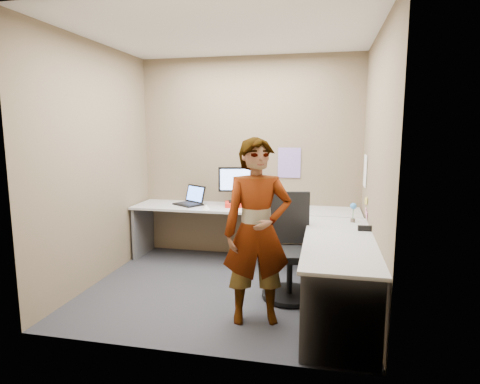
% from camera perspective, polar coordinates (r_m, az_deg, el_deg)
% --- Properties ---
extents(ground, '(3.00, 3.00, 0.00)m').
position_cam_1_polar(ground, '(4.54, -1.97, -13.65)').
color(ground, '#232327').
rests_on(ground, ground).
extents(wall_back, '(3.00, 0.00, 3.00)m').
position_cam_1_polar(wall_back, '(5.48, 1.28, 4.82)').
color(wall_back, brown).
rests_on(wall_back, ground).
extents(wall_right, '(0.00, 2.70, 2.70)m').
position_cam_1_polar(wall_right, '(4.11, 18.69, 2.96)').
color(wall_right, brown).
rests_on(wall_right, ground).
extents(wall_left, '(0.00, 2.70, 2.70)m').
position_cam_1_polar(wall_left, '(4.80, -19.73, 3.71)').
color(wall_left, brown).
rests_on(wall_left, ground).
extents(ceiling, '(3.00, 3.00, 0.00)m').
position_cam_1_polar(ceiling, '(4.30, -2.17, 21.78)').
color(ceiling, white).
rests_on(ceiling, wall_back).
extents(desk, '(2.98, 2.58, 0.73)m').
position_cam_1_polar(desk, '(4.64, 4.43, -5.52)').
color(desk, '#B5B5B5').
rests_on(desk, ground).
extents(paper_ream, '(0.35, 0.29, 0.06)m').
position_cam_1_polar(paper_ream, '(5.30, -0.49, -1.75)').
color(paper_ream, red).
rests_on(paper_ream, desk).
extents(monitor, '(0.48, 0.19, 0.46)m').
position_cam_1_polar(monitor, '(5.27, -0.45, 1.52)').
color(monitor, black).
rests_on(monitor, paper_ream).
extents(laptop, '(0.46, 0.44, 0.26)m').
position_cam_1_polar(laptop, '(5.48, -6.95, -1.10)').
color(laptop, black).
rests_on(laptop, desk).
extents(trackball_mouse, '(0.12, 0.08, 0.07)m').
position_cam_1_polar(trackball_mouse, '(5.32, -0.65, -1.77)').
color(trackball_mouse, '#B7B7BC').
rests_on(trackball_mouse, desk).
extents(origami, '(0.10, 0.10, 0.06)m').
position_cam_1_polar(origami, '(5.13, -4.82, -2.15)').
color(origami, white).
rests_on(origami, desk).
extents(stapler, '(0.15, 0.05, 0.05)m').
position_cam_1_polar(stapler, '(4.24, 17.42, -4.95)').
color(stapler, black).
rests_on(stapler, desk).
extents(flower, '(0.07, 0.07, 0.22)m').
position_cam_1_polar(flower, '(4.57, 15.81, -2.40)').
color(flower, brown).
rests_on(flower, desk).
extents(calendar_purple, '(0.30, 0.01, 0.40)m').
position_cam_1_polar(calendar_purple, '(5.39, 7.02, 4.15)').
color(calendar_purple, '#846BB7').
rests_on(calendar_purple, wall_back).
extents(calendar_white, '(0.01, 0.28, 0.38)m').
position_cam_1_polar(calendar_white, '(5.01, 17.38, 2.87)').
color(calendar_white, white).
rests_on(calendar_white, wall_right).
extents(sticky_note_a, '(0.01, 0.07, 0.07)m').
position_cam_1_polar(sticky_note_a, '(4.71, 17.58, -1.20)').
color(sticky_note_a, '#F2E059').
rests_on(sticky_note_a, wall_right).
extents(sticky_note_b, '(0.01, 0.07, 0.07)m').
position_cam_1_polar(sticky_note_b, '(4.78, 17.45, -2.63)').
color(sticky_note_b, pink).
rests_on(sticky_note_b, wall_right).
extents(sticky_note_c, '(0.01, 0.07, 0.07)m').
position_cam_1_polar(sticky_note_c, '(4.66, 17.57, -3.16)').
color(sticky_note_c, pink).
rests_on(sticky_note_c, wall_right).
extents(sticky_note_d, '(0.01, 0.07, 0.07)m').
position_cam_1_polar(sticky_note_d, '(4.86, 17.40, -1.24)').
color(sticky_note_d, '#F2E059').
rests_on(sticky_note_d, wall_right).
extents(office_chair, '(0.60, 0.57, 1.07)m').
position_cam_1_polar(office_chair, '(4.26, 7.01, -8.98)').
color(office_chair, black).
rests_on(office_chair, ground).
extents(person, '(0.70, 0.56, 1.68)m').
position_cam_1_polar(person, '(3.60, 2.45, -5.68)').
color(person, '#999399').
rests_on(person, ground).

